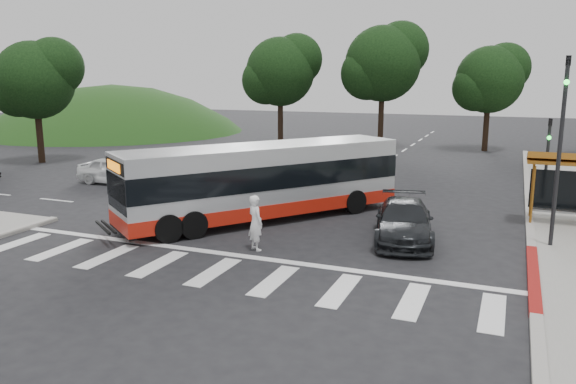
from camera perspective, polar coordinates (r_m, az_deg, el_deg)
The scene contains 15 objects.
ground at distance 21.65m, azimuth -1.01°, elevation -3.97°, with size 140.00×140.00×0.00m, color black.
curb_east at distance 27.79m, azimuth 23.25°, elevation -1.25°, with size 0.30×40.00×0.15m, color #9E9991.
curb_east_red at distance 18.13m, azimuth 23.67°, elevation -7.87°, with size 0.32×6.00×0.15m, color maroon.
hillside_nw at distance 63.77m, azimuth -17.21°, elevation 5.91°, with size 44.00×44.00×10.00m, color #1D3C13.
crosswalk_ladder at distance 17.37m, azimuth -7.55°, elevation -8.04°, with size 18.00×2.60×0.01m, color silver.
traffic_signal_ne_tall at distance 20.81m, azimuth 25.98°, elevation 5.10°, with size 0.18×0.37×6.50m.
traffic_signal_ne_short at distance 27.90m, azimuth 24.86°, elevation 3.68°, with size 0.18×0.37×4.00m.
tree_north_a at distance 46.37m, azimuth 9.73°, elevation 12.86°, with size 6.60×6.15×10.17m.
tree_north_b at distance 47.28m, azimuth 19.88°, elevation 10.79°, with size 5.72×5.33×8.43m.
tree_north_c at distance 46.87m, azimuth -0.67°, elevation 12.23°, with size 6.16×5.74×9.30m.
tree_west_a at distance 41.97m, azimuth -24.21°, elevation 10.44°, with size 5.72×5.33×8.43m.
transit_bus at distance 23.14m, azimuth -2.52°, elevation 0.98°, with size 2.60×11.98×3.09m, color #BBBDC0, non-canonical shape.
pedestrian at distance 19.10m, azimuth -3.33°, elevation -3.14°, with size 0.70×0.46×1.91m, color white.
dark_sedan at distance 20.72m, azimuth 11.69°, elevation -2.89°, with size 1.99×4.91×1.42m, color #212427.
west_car_white at distance 32.35m, azimuth -17.15°, elevation 2.09°, with size 1.74×4.33×1.47m, color silver.
Camera 1 is at (8.18, -19.17, 5.84)m, focal length 35.00 mm.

